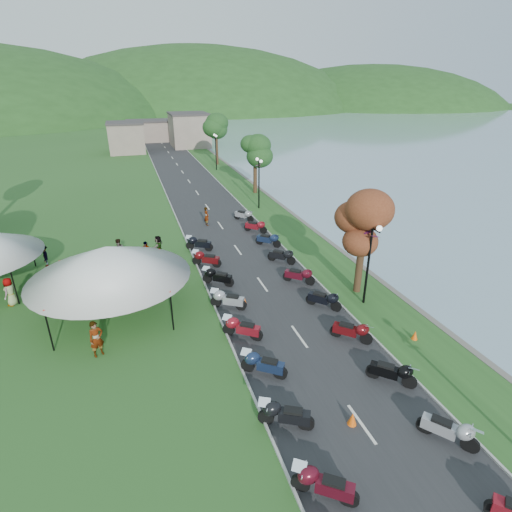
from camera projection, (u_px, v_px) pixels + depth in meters
road at (207, 207)px, 41.48m from camera, size 7.00×120.00×0.02m
hills_backdrop at (137, 109)px, 180.81m from camera, size 360.00×120.00×76.00m
far_building at (152, 133)px, 79.10m from camera, size 18.00×16.00×5.00m
moto_row_left at (287, 415)px, 15.06m from camera, size 2.60×38.53×1.10m
moto_row_right at (311, 287)px, 24.40m from camera, size 2.60×31.95×1.10m
vendor_tent_main at (111, 280)px, 22.07m from camera, size 5.82×5.82×4.00m
tree_lakeside at (362, 240)px, 23.62m from camera, size 2.50×2.50×6.94m
pedestrian_a at (100, 355)px, 19.23m from camera, size 0.83×0.75×1.87m
pedestrian_b at (120, 262)px, 28.93m from camera, size 0.98×0.69×1.83m
pedestrian_c at (47, 266)px, 28.32m from camera, size 0.65×1.12×1.63m
traffic_cone_near at (352, 419)px, 15.23m from camera, size 0.36×0.36×0.57m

